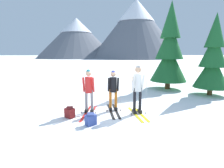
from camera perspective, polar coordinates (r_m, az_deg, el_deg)
ground_plane at (r=6.91m, az=-1.40°, el=-9.19°), size 400.00×400.00×0.00m
skier_in_red at (r=6.68m, az=-7.58°, el=-1.60°), size 0.63×1.81×1.68m
skier_in_black at (r=6.86m, az=0.39°, el=-1.79°), size 0.61×1.80×1.62m
skier_in_white at (r=6.57m, az=8.39°, el=-0.78°), size 0.61×1.68×1.84m
pine_tree_near at (r=11.66m, az=18.32°, el=10.53°), size 2.24×2.24×5.42m
pine_tree_mid at (r=10.84m, az=30.18°, el=7.22°), size 1.81×1.81×4.37m
backpack_on_snow_front at (r=6.48m, az=-13.71°, el=-9.04°), size 0.40×0.39×0.38m
backpack_on_snow_beside at (r=5.72m, az=-6.99°, el=-11.43°), size 0.40×0.37×0.38m
mountain_ridge_distant at (r=83.10m, az=-0.12°, el=16.65°), size 66.18×47.79×25.59m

